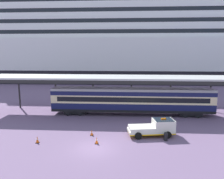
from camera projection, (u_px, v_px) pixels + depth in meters
The scene contains 9 objects.
ground_plane at pixel (95, 148), 21.56m from camera, with size 400.00×400.00×0.00m, color slate.
cruise_ship at pixel (169, 34), 73.40m from camera, with size 165.40×28.58×43.53m.
platform_canopy at pixel (132, 78), 32.68m from camera, with size 44.68×6.05×5.80m.
train_carriage at pixel (132, 100), 32.79m from camera, with size 24.15×2.81×4.11m.
service_truck at pixel (155, 127), 24.72m from camera, with size 5.45×2.85×2.02m.
traffic_cone_near at pixel (97, 140), 22.53m from camera, with size 0.36×0.36×0.72m.
traffic_cone_mid at pixel (37, 140), 22.74m from camera, with size 0.36×0.36×0.73m.
traffic_cone_far at pixel (92, 133), 24.80m from camera, with size 0.36×0.36×0.63m.
quay_bollard at pixel (166, 136), 23.33m from camera, with size 0.48×0.48×0.96m.
Camera 1 is at (2.98, -20.10, 9.43)m, focal length 34.64 mm.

